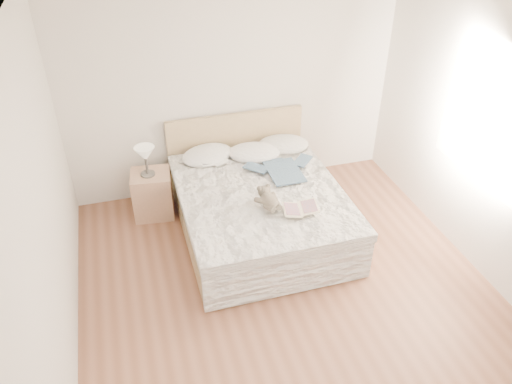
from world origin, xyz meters
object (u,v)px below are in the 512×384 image
teddy_bear (269,205)px  childrens_book (300,209)px  table_lamp (145,155)px  nightstand (153,194)px  bed (258,207)px  photo_book (212,161)px

teddy_bear → childrens_book: bearing=-35.2°
childrens_book → teddy_bear: teddy_bear is taller
childrens_book → teddy_bear: bearing=166.8°
table_lamp → childrens_book: 1.85m
nightstand → childrens_book: 1.87m
nightstand → teddy_bear: 1.58m
bed → table_lamp: size_ratio=6.00×
nightstand → childrens_book: (1.38, -1.21, 0.35)m
bed → table_lamp: bearing=151.0°
photo_book → childrens_book: size_ratio=0.91×
bed → photo_book: bed is taller
photo_book → childrens_book: (0.66, -1.18, 0.00)m
photo_book → teddy_bear: 1.11m
photo_book → table_lamp: bearing=164.8°
bed → table_lamp: bed is taller
table_lamp → teddy_bear: size_ratio=1.17×
bed → childrens_book: (0.27, -0.57, 0.32)m
bed → nightstand: 1.28m
nightstand → photo_book: bearing=-2.6°
bed → teddy_bear: 0.56m
bed → table_lamp: 1.39m
photo_book → teddy_bear: bearing=-84.3°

